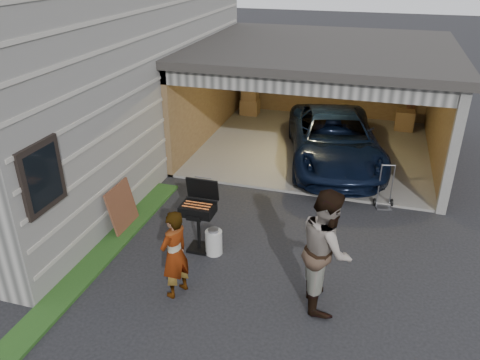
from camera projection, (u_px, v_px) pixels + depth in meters
The scene contains 11 objects.
ground at pixel (216, 280), 8.05m from camera, with size 80.00×80.00×0.00m, color black.
house at pixel (41, 53), 11.80m from camera, with size 7.00×11.00×5.50m, color #474744.
groundcover_strip at pixel (68, 290), 7.75m from camera, with size 0.50×8.00×0.06m, color #193814.
garage at pixel (322, 80), 12.86m from camera, with size 6.80×6.30×2.90m.
minivan at pixel (334, 141), 12.07m from camera, with size 2.18×4.73×1.31m, color black.
woman at pixel (175, 254), 7.41m from camera, with size 0.56×0.37×1.54m, color silver.
man at pixel (326, 249), 7.13m from camera, with size 0.98×0.76×2.01m, color #4E241F.
bbq_grill at pixel (199, 211), 8.55m from camera, with size 0.61×0.54×1.37m.
propane_tank at pixel (214, 242), 8.66m from camera, with size 0.32×0.32×0.47m, color #B9B9B5.
plywood_panel at pixel (122, 208), 9.35m from camera, with size 0.04×0.85×0.95m, color #532F1C.
hand_truck at pixel (384, 199), 10.25m from camera, with size 0.44×0.37×1.01m.
Camera 1 is at (2.24, -6.07, 5.11)m, focal length 35.00 mm.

